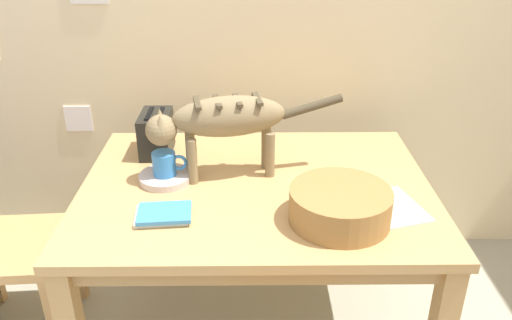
% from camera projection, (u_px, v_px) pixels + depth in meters
% --- Properties ---
extents(wall_rear, '(5.12, 0.11, 2.50)m').
position_uv_depth(wall_rear, '(248.00, 3.00, 2.32)').
color(wall_rear, beige).
rests_on(wall_rear, ground_plane).
extents(dining_table, '(1.28, 0.96, 0.72)m').
position_uv_depth(dining_table, '(256.00, 204.00, 1.95)').
color(dining_table, tan).
rests_on(dining_table, ground_plane).
extents(cat, '(0.72, 0.20, 0.31)m').
position_uv_depth(cat, '(222.00, 121.00, 1.88)').
color(cat, olive).
rests_on(cat, dining_table).
extents(saucer_bowl, '(0.20, 0.20, 0.03)m').
position_uv_depth(saucer_bowl, '(165.00, 177.00, 1.93)').
color(saucer_bowl, '#C1B1A8').
rests_on(saucer_bowl, dining_table).
extents(coffee_mug, '(0.13, 0.09, 0.09)m').
position_uv_depth(coffee_mug, '(165.00, 164.00, 1.91)').
color(coffee_mug, '#337DC4').
rests_on(coffee_mug, saucer_bowl).
extents(magazine, '(0.32, 0.30, 0.01)m').
position_uv_depth(magazine, '(381.00, 209.00, 1.76)').
color(magazine, silver).
rests_on(magazine, dining_table).
extents(book_stack, '(0.20, 0.15, 0.03)m').
position_uv_depth(book_stack, '(163.00, 214.00, 1.71)').
color(book_stack, silver).
rests_on(book_stack, dining_table).
extents(wicker_basket, '(0.33, 0.33, 0.11)m').
position_uv_depth(wicker_basket, '(340.00, 205.00, 1.67)').
color(wicker_basket, olive).
rests_on(wicker_basket, dining_table).
extents(toaster, '(0.12, 0.20, 0.18)m').
position_uv_depth(toaster, '(156.00, 133.00, 2.12)').
color(toaster, black).
rests_on(toaster, dining_table).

